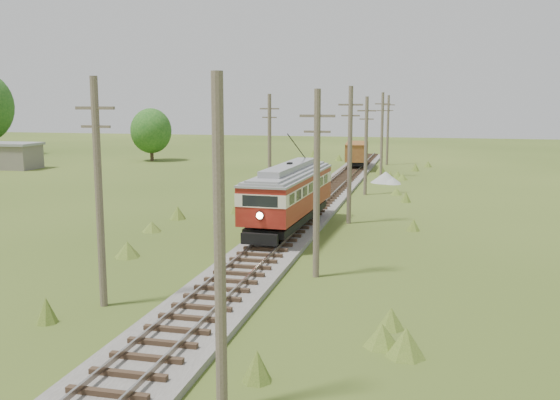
# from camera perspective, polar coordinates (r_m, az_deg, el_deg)

# --- Properties ---
(railbed_main) EXTENTS (3.60, 96.00, 0.57)m
(railbed_main) POSITION_cam_1_polar(r_m,az_deg,el_deg) (45.03, 2.72, -0.99)
(railbed_main) COLOR #605B54
(railbed_main) RESTS_ON ground
(streetcar) EXTENTS (3.36, 12.28, 5.57)m
(streetcar) POSITION_cam_1_polar(r_m,az_deg,el_deg) (38.12, 0.88, 0.83)
(streetcar) COLOR black
(streetcar) RESTS_ON ground
(gondola) EXTENTS (3.15, 7.90, 2.56)m
(gondola) POSITION_cam_1_polar(r_m,az_deg,el_deg) (74.48, 7.03, 4.32)
(gondola) COLOR black
(gondola) RESTS_ON ground
(gravel_pile) EXTENTS (3.04, 3.22, 1.10)m
(gravel_pile) POSITION_cam_1_polar(r_m,az_deg,el_deg) (62.46, 9.73, 2.03)
(gravel_pile) COLOR gray
(gravel_pile) RESTS_ON ground
(utility_pole_r_1) EXTENTS (0.30, 0.30, 8.80)m
(utility_pole_r_1) POSITION_cam_1_polar(r_m,az_deg,el_deg) (15.86, -5.54, -4.40)
(utility_pole_r_1) COLOR brown
(utility_pole_r_1) RESTS_ON ground
(utility_pole_r_2) EXTENTS (1.60, 0.30, 8.60)m
(utility_pole_r_2) POSITION_cam_1_polar(r_m,az_deg,el_deg) (28.24, 3.38, 1.63)
(utility_pole_r_2) COLOR brown
(utility_pole_r_2) RESTS_ON ground
(utility_pole_r_3) EXTENTS (1.60, 0.30, 9.00)m
(utility_pole_r_3) POSITION_cam_1_polar(r_m,az_deg,el_deg) (41.02, 6.40, 4.22)
(utility_pole_r_3) COLOR brown
(utility_pole_r_3) RESTS_ON ground
(utility_pole_r_4) EXTENTS (1.60, 0.30, 8.40)m
(utility_pole_r_4) POSITION_cam_1_polar(r_m,az_deg,el_deg) (53.96, 7.87, 5.03)
(utility_pole_r_4) COLOR brown
(utility_pole_r_4) RESTS_ON ground
(utility_pole_r_5) EXTENTS (1.60, 0.30, 8.90)m
(utility_pole_r_5) POSITION_cam_1_polar(r_m,az_deg,el_deg) (66.84, 9.30, 5.99)
(utility_pole_r_5) COLOR brown
(utility_pole_r_5) RESTS_ON ground
(utility_pole_r_6) EXTENTS (1.60, 0.30, 8.70)m
(utility_pole_r_6) POSITION_cam_1_polar(r_m,az_deg,el_deg) (79.81, 9.83, 6.39)
(utility_pole_r_6) COLOR brown
(utility_pole_r_6) RESTS_ON ground
(utility_pole_l_a) EXTENTS (1.60, 0.30, 9.00)m
(utility_pole_l_a) POSITION_cam_1_polar(r_m,az_deg,el_deg) (25.09, -16.24, 0.81)
(utility_pole_l_a) COLOR brown
(utility_pole_l_a) RESTS_ON ground
(utility_pole_l_b) EXTENTS (1.60, 0.30, 8.60)m
(utility_pole_l_b) POSITION_cam_1_polar(r_m,az_deg,el_deg) (51.29, -0.96, 5.02)
(utility_pole_l_b) COLOR brown
(utility_pole_l_b) RESTS_ON ground
(tree_mid_a) EXTENTS (5.46, 5.46, 7.03)m
(tree_mid_a) POSITION_cam_1_polar(r_m,az_deg,el_deg) (85.67, -11.70, 6.21)
(tree_mid_a) COLOR #38281C
(tree_mid_a) RESTS_ON ground
(shed) EXTENTS (6.40, 4.40, 3.10)m
(shed) POSITION_cam_1_polar(r_m,az_deg,el_deg) (80.80, -23.34, 3.75)
(shed) COLOR slate
(shed) RESTS_ON ground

